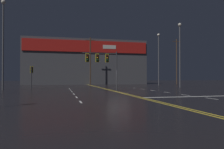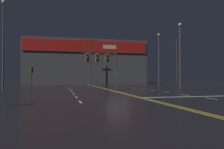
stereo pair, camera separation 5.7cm
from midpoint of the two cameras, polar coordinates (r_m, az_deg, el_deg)
ground_plane at (r=24.30m, az=1.69°, el=-4.62°), size 200.00×200.00×0.00m
road_markings at (r=23.29m, az=4.78°, el=-4.77°), size 14.78×60.00×0.01m
traffic_signal_median at (r=25.27m, az=-2.72°, el=3.73°), size 4.10×0.36×4.67m
traffic_signal_corner_northwest at (r=33.85m, az=-20.21°, el=0.57°), size 0.42×0.36×3.28m
streetlight_near_left at (r=31.62m, az=-26.49°, el=9.43°), size 0.56×0.56×11.59m
streetlight_far_left at (r=37.79m, az=17.38°, el=6.89°), size 0.56×0.56×10.61m
streetlight_far_right at (r=47.26m, az=12.17°, el=5.54°), size 0.56×0.56×10.95m
building_backdrop at (r=56.50m, az=-6.90°, el=3.06°), size 29.65×10.23×10.88m
utility_pole_row at (r=49.11m, az=-4.70°, el=3.65°), size 45.48×0.26×11.15m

